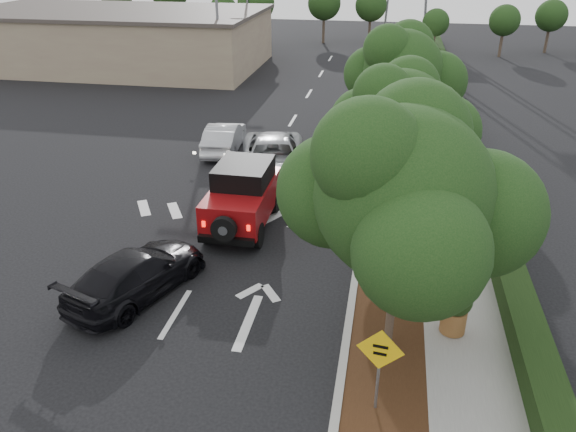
% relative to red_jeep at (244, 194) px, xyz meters
% --- Properties ---
extents(ground, '(120.00, 120.00, 0.00)m').
position_rel_red_jeep_xyz_m(ground, '(-0.50, -5.48, -1.12)').
color(ground, black).
rests_on(ground, ground).
extents(curb, '(0.20, 70.00, 0.15)m').
position_rel_red_jeep_xyz_m(curb, '(4.10, 6.52, -1.05)').
color(curb, '#9E9B93').
rests_on(curb, ground).
extents(planting_strip, '(1.80, 70.00, 0.12)m').
position_rel_red_jeep_xyz_m(planting_strip, '(5.10, 6.52, -1.06)').
color(planting_strip, black).
rests_on(planting_strip, ground).
extents(sidewalk, '(2.00, 70.00, 0.12)m').
position_rel_red_jeep_xyz_m(sidewalk, '(7.00, 6.52, -1.06)').
color(sidewalk, gray).
rests_on(sidewalk, ground).
extents(hedge, '(0.80, 70.00, 0.80)m').
position_rel_red_jeep_xyz_m(hedge, '(8.40, 6.52, -0.72)').
color(hedge, black).
rests_on(hedge, ground).
extents(commercial_building, '(22.00, 12.00, 4.00)m').
position_rel_red_jeep_xyz_m(commercial_building, '(-16.50, 24.52, 0.88)').
color(commercial_building, '#86705C').
rests_on(commercial_building, ground).
extents(transmission_tower, '(7.00, 4.00, 28.00)m').
position_rel_red_jeep_xyz_m(transmission_tower, '(5.50, 42.52, -1.12)').
color(transmission_tower, slate).
rests_on(transmission_tower, ground).
extents(street_tree_near, '(3.80, 3.80, 5.92)m').
position_rel_red_jeep_xyz_m(street_tree_near, '(5.10, -5.98, -1.12)').
color(street_tree_near, black).
rests_on(street_tree_near, ground).
extents(street_tree_mid, '(3.20, 3.20, 5.32)m').
position_rel_red_jeep_xyz_m(street_tree_mid, '(5.10, 1.02, -1.12)').
color(street_tree_mid, black).
rests_on(street_tree_mid, ground).
extents(street_tree_far, '(3.40, 3.40, 5.62)m').
position_rel_red_jeep_xyz_m(street_tree_far, '(5.10, 7.52, -1.12)').
color(street_tree_far, black).
rests_on(street_tree_far, ground).
extents(light_pole_a, '(2.00, 0.22, 9.00)m').
position_rel_red_jeep_xyz_m(light_pole_a, '(-7.00, 20.52, -1.12)').
color(light_pole_a, slate).
rests_on(light_pole_a, ground).
extents(light_pole_b, '(2.00, 0.22, 9.00)m').
position_rel_red_jeep_xyz_m(light_pole_b, '(-8.00, 32.52, -1.12)').
color(light_pole_b, slate).
rests_on(light_pole_b, ground).
extents(red_jeep, '(1.96, 4.34, 2.21)m').
position_rel_red_jeep_xyz_m(red_jeep, '(0.00, 0.00, 0.00)').
color(red_jeep, black).
rests_on(red_jeep, ground).
extents(silver_suv_ahead, '(3.74, 6.12, 1.58)m').
position_rel_red_jeep_xyz_m(silver_suv_ahead, '(0.09, 4.43, -0.33)').
color(silver_suv_ahead, '#989B9F').
rests_on(silver_suv_ahead, ground).
extents(black_suv_oncoming, '(3.27, 4.85, 1.31)m').
position_rel_red_jeep_xyz_m(black_suv_oncoming, '(-1.86, -4.73, -0.47)').
color(black_suv_oncoming, black).
rests_on(black_suv_oncoming, ground).
extents(silver_sedan_oncoming, '(1.78, 4.18, 1.34)m').
position_rel_red_jeep_xyz_m(silver_sedan_oncoming, '(-2.79, 7.08, -0.45)').
color(silver_sedan_oncoming, '#AEB1B6').
rests_on(silver_sedan_oncoming, ground).
extents(parked_suv, '(4.44, 2.66, 1.41)m').
position_rel_red_jeep_xyz_m(parked_suv, '(-7.94, 19.95, -0.41)').
color(parked_suv, '#B3B7BB').
rests_on(parked_suv, ground).
extents(speed_hump_sign, '(0.96, 0.14, 2.05)m').
position_rel_red_jeep_xyz_m(speed_hump_sign, '(4.90, -8.00, 0.30)').
color(speed_hump_sign, slate).
rests_on(speed_hump_sign, ground).
extents(terracotta_planter, '(0.79, 0.79, 1.38)m').
position_rel_red_jeep_xyz_m(terracotta_planter, '(6.68, -5.06, -0.19)').
color(terracotta_planter, brown).
rests_on(terracotta_planter, ground).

